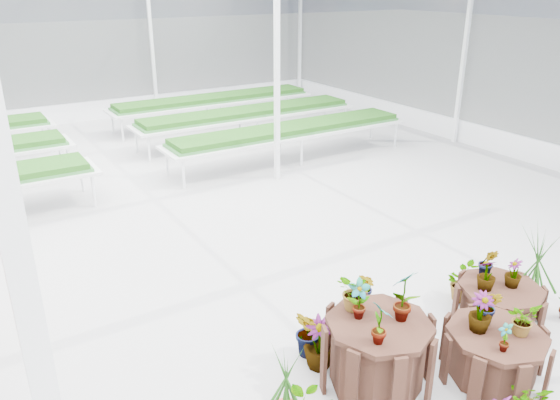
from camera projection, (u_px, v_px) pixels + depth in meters
ground_plane at (245, 296)px, 7.81m from camera, size 24.00×24.00×0.00m
greenhouse_shell at (240, 144)px, 6.96m from camera, size 18.00×24.00×4.50m
steel_frame at (240, 144)px, 6.96m from camera, size 18.00×24.00×4.50m
nursery_benches at (104, 147)px, 13.32m from camera, size 16.00×7.00×0.84m
plinth_tall at (377, 354)px, 5.95m from camera, size 1.56×1.56×0.82m
plinth_mid at (494, 355)px, 6.11m from camera, size 1.50×1.50×0.60m
plinth_low at (499, 304)px, 7.17m from camera, size 1.31×1.31×0.50m
nursery_plants at (437, 327)px, 6.24m from camera, size 4.63×3.12×1.44m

